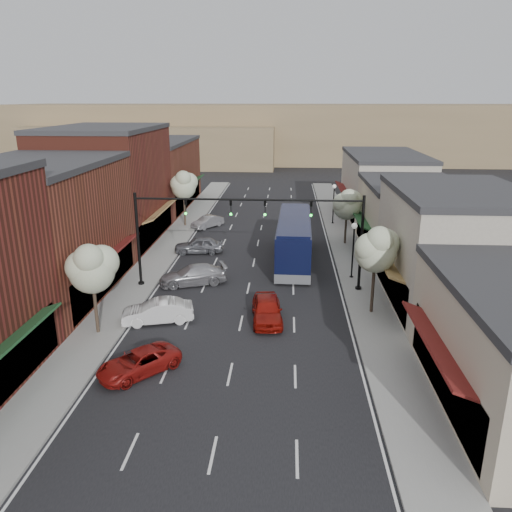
% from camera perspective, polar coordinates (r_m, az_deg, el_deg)
% --- Properties ---
extents(ground, '(160.00, 160.00, 0.00)m').
position_cam_1_polar(ground, '(29.47, -2.11, -9.34)').
color(ground, black).
rests_on(ground, ground).
extents(sidewalk_left, '(2.80, 73.00, 0.15)m').
position_cam_1_polar(sidewalk_left, '(47.87, -9.97, 1.24)').
color(sidewalk_left, gray).
rests_on(sidewalk_left, ground).
extents(sidewalk_right, '(2.80, 73.00, 0.15)m').
position_cam_1_polar(sidewalk_right, '(46.91, 10.42, 0.87)').
color(sidewalk_right, gray).
rests_on(sidewalk_right, ground).
extents(curb_left, '(0.25, 73.00, 0.17)m').
position_cam_1_polar(curb_left, '(47.57, -8.32, 1.21)').
color(curb_left, gray).
rests_on(curb_left, ground).
extents(curb_right, '(0.25, 73.00, 0.17)m').
position_cam_1_polar(curb_right, '(46.76, 8.72, 0.91)').
color(curb_right, gray).
rests_on(curb_right, ground).
extents(bldg_left_midnear, '(10.14, 14.10, 9.40)m').
position_cam_1_polar(bldg_left_midnear, '(37.35, -23.52, 2.67)').
color(bldg_left_midnear, brown).
rests_on(bldg_left_midnear, ground).
extents(bldg_left_midfar, '(10.14, 14.10, 10.90)m').
position_cam_1_polar(bldg_left_midfar, '(49.79, -16.50, 7.71)').
color(bldg_left_midfar, maroon).
rests_on(bldg_left_midfar, ground).
extents(bldg_left_far, '(10.14, 18.10, 8.40)m').
position_cam_1_polar(bldg_left_far, '(65.05, -11.67, 9.13)').
color(bldg_left_far, brown).
rests_on(bldg_left_far, ground).
extents(bldg_right_midnear, '(9.14, 12.10, 7.90)m').
position_cam_1_polar(bldg_right_midnear, '(35.25, 21.65, 0.79)').
color(bldg_right_midnear, '#B2AA99').
rests_on(bldg_right_midnear, ground).
extents(bldg_right_midfar, '(9.14, 12.10, 6.40)m').
position_cam_1_polar(bldg_right_midfar, '(46.60, 17.20, 4.19)').
color(bldg_right_midfar, '#B5A590').
rests_on(bldg_right_midfar, ground).
extents(bldg_right_far, '(9.14, 16.10, 7.40)m').
position_cam_1_polar(bldg_right_far, '(59.95, 14.27, 7.77)').
color(bldg_right_far, '#B2AA99').
rests_on(bldg_right_far, ground).
extents(hill_far, '(120.00, 30.00, 12.00)m').
position_cam_1_polar(hill_far, '(116.39, 2.34, 13.97)').
color(hill_far, '#7A6647').
rests_on(hill_far, ground).
extents(hill_near, '(50.00, 20.00, 8.00)m').
position_cam_1_polar(hill_near, '(108.16, -11.51, 12.31)').
color(hill_near, '#7A6647').
rests_on(hill_near, ground).
extents(signal_mast_right, '(8.22, 0.46, 7.00)m').
position_cam_1_polar(signal_mast_right, '(35.34, 8.22, 3.13)').
color(signal_mast_right, black).
rests_on(signal_mast_right, ground).
extents(signal_mast_left, '(8.22, 0.46, 7.00)m').
position_cam_1_polar(signal_mast_left, '(36.20, -9.83, 3.39)').
color(signal_mast_left, black).
rests_on(signal_mast_left, ground).
extents(tree_right_near, '(2.85, 2.65, 5.95)m').
position_cam_1_polar(tree_right_near, '(31.86, 13.64, 0.88)').
color(tree_right_near, '#47382B').
rests_on(tree_right_near, ground).
extents(tree_right_far, '(2.85, 2.65, 5.43)m').
position_cam_1_polar(tree_right_far, '(47.35, 10.42, 5.92)').
color(tree_right_far, '#47382B').
rests_on(tree_right_far, ground).
extents(tree_left_near, '(2.85, 2.65, 5.69)m').
position_cam_1_polar(tree_left_near, '(29.73, -18.25, -1.20)').
color(tree_left_near, '#47382B').
rests_on(tree_left_near, ground).
extents(tree_left_far, '(2.85, 2.65, 6.13)m').
position_cam_1_polar(tree_left_far, '(53.93, -8.25, 8.10)').
color(tree_left_far, '#47382B').
rests_on(tree_left_far, ground).
extents(lamp_post_near, '(0.44, 0.44, 4.44)m').
position_cam_1_polar(lamp_post_near, '(38.40, 11.08, 1.64)').
color(lamp_post_near, black).
rests_on(lamp_post_near, ground).
extents(lamp_post_far, '(0.44, 0.44, 4.44)m').
position_cam_1_polar(lamp_post_far, '(55.34, 8.88, 6.63)').
color(lamp_post_far, black).
rests_on(lamp_post_far, ground).
extents(coach_bus, '(3.02, 12.49, 3.80)m').
position_cam_1_polar(coach_bus, '(42.37, 4.37, 1.98)').
color(coach_bus, black).
rests_on(coach_bus, ground).
extents(red_hatchback, '(2.23, 4.69, 1.55)m').
position_cam_1_polar(red_hatchback, '(31.28, 1.25, -6.10)').
color(red_hatchback, maroon).
rests_on(red_hatchback, ground).
extents(parked_car_a, '(4.37, 4.49, 1.19)m').
position_cam_1_polar(parked_car_a, '(26.43, -13.26, -11.76)').
color(parked_car_a, maroon).
rests_on(parked_car_a, ground).
extents(parked_car_b, '(4.62, 2.60, 1.44)m').
position_cam_1_polar(parked_car_b, '(31.69, -11.18, -6.23)').
color(parked_car_b, silver).
rests_on(parked_car_b, ground).
extents(parked_car_c, '(5.40, 3.53, 1.46)m').
position_cam_1_polar(parked_car_c, '(37.59, -7.21, -2.16)').
color(parked_car_c, '#9F9EA4').
rests_on(parked_car_c, ground).
extents(parked_car_d, '(4.49, 2.19, 1.48)m').
position_cam_1_polar(parked_car_d, '(45.07, -6.53, 1.24)').
color(parked_car_d, slate).
rests_on(parked_car_d, ground).
extents(parked_car_e, '(3.37, 3.89, 1.27)m').
position_cam_1_polar(parked_car_e, '(54.00, -5.57, 3.90)').
color(parked_car_e, '#949499').
rests_on(parked_car_e, ground).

